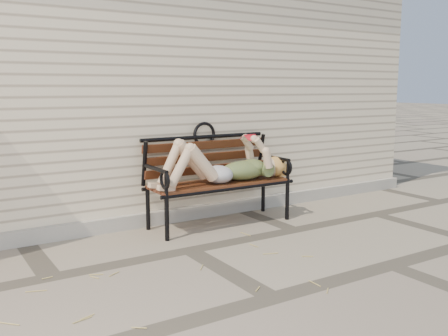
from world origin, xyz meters
TOP-DOWN VIEW (x-y plane):
  - ground at (0.00, 0.00)m, footprint 80.00×80.00m
  - house_wall at (0.00, 3.00)m, footprint 8.00×4.00m
  - foundation_strip at (0.00, 0.97)m, footprint 8.00×0.10m
  - garden_bench at (0.70, 0.71)m, footprint 1.71×0.68m
  - reading_woman at (0.72, 0.58)m, footprint 1.61×0.37m
  - straw_scatter at (-0.86, -0.74)m, footprint 2.80×1.63m

SIDE VIEW (x-z plane):
  - ground at x=0.00m, z-range 0.00..0.00m
  - straw_scatter at x=-0.86m, z-range 0.00..0.01m
  - foundation_strip at x=0.00m, z-range 0.00..0.15m
  - garden_bench at x=0.70m, z-range 0.07..1.17m
  - reading_woman at x=0.72m, z-range 0.40..0.91m
  - house_wall at x=0.00m, z-range 0.00..3.00m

